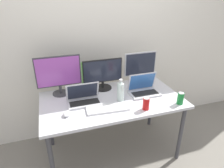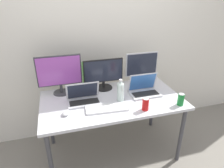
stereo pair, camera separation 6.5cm
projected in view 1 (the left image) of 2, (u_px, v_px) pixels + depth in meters
The scene contains 14 objects.
ground_plane at pixel (112, 150), 2.49m from camera, with size 16.00×16.00×0.00m, color gray.
wall_back at pixel (97, 36), 2.44m from camera, with size 7.00×0.08×2.60m, color silver.
work_desk at pixel (112, 104), 2.20m from camera, with size 1.51×0.82×0.74m.
monitor_left at pixel (59, 74), 2.18m from camera, with size 0.49×0.19×0.45m.
monitor_center at pixel (103, 74), 2.33m from camera, with size 0.47×0.21×0.36m.
monitor_right at pixel (140, 66), 2.47m from camera, with size 0.41×0.19×0.40m.
laptop_silver at pixel (84, 98), 2.09m from camera, with size 0.35×0.21×0.21m.
laptop_secondary at pixel (143, 89), 2.28m from camera, with size 0.33×0.22×0.23m.
keyboard_main at pixel (108, 109), 1.98m from camera, with size 0.42×0.15×0.02m, color white.
mouse_by_keyboard at pixel (67, 114), 1.88m from camera, with size 0.07×0.10×0.04m, color silver.
water_bottle at pixel (121, 91), 2.10m from camera, with size 0.07×0.07×0.25m.
soda_can_near_keyboard at pixel (180, 98), 2.06m from camera, with size 0.07×0.07×0.13m.
soda_can_by_laptop at pixel (146, 104), 1.96m from camera, with size 0.07×0.07×0.13m.
bamboo_vase at pixel (83, 87), 2.28m from camera, with size 0.06×0.06×0.37m.
Camera 1 is at (-0.59, -1.80, 1.82)m, focal length 32.00 mm.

